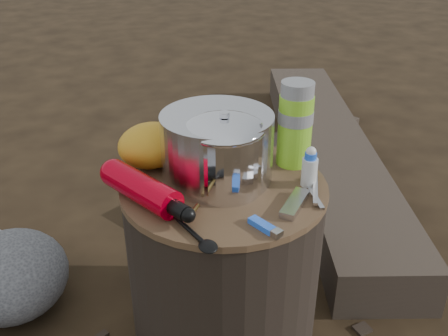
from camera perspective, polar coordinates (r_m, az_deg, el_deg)
name	(u,v)px	position (r m, az deg, el deg)	size (l,w,h in m)	color
ground	(224,323)	(1.45, 0.00, -16.94)	(60.00, 60.00, 0.00)	black
stump	(224,259)	(1.30, 0.00, -10.15)	(0.47, 0.47, 0.44)	black
log_main	(326,150)	(2.20, 11.37, 1.98)	(0.30, 1.79, 0.15)	#392F26
log_small	(273,160)	(2.15, 5.54, 0.87)	(0.20, 1.10, 0.09)	#392F26
foil_windscreen	(217,147)	(1.18, -0.78, 2.40)	(0.26, 0.26, 0.16)	silver
camping_pot	(224,153)	(1.13, 0.05, 1.67)	(0.17, 0.17, 0.17)	silver
fuel_bottle	(142,189)	(1.11, -9.17, -2.29)	(0.06, 0.27, 0.06)	#C10017
thermos	(295,124)	(1.24, 7.95, 4.84)	(0.08, 0.08, 0.21)	#8AD729
travel_mug	(228,128)	(1.33, 0.41, 4.46)	(0.07, 0.07, 0.11)	black
stuff_sack	(151,145)	(1.25, -8.12, 2.52)	(0.16, 0.13, 0.11)	gold
food_pouch	(199,131)	(1.30, -2.78, 4.16)	(0.10, 0.02, 0.12)	navy
lighter	(262,225)	(1.03, 4.29, -6.36)	(0.02, 0.08, 0.01)	blue
multitool	(295,204)	(1.10, 7.91, -3.96)	(0.03, 0.11, 0.02)	#B9B9BF
pot_grabber	(312,191)	(1.16, 9.82, -2.57)	(0.04, 0.14, 0.01)	#B9B9BF
spork	(190,230)	(1.02, -3.85, -6.88)	(0.03, 0.14, 0.01)	black
squeeze_bottle	(310,169)	(1.17, 9.54, -0.07)	(0.04, 0.04, 0.09)	silver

